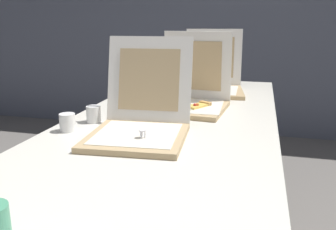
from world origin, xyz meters
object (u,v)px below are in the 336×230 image
pizza_box_front (140,122)px  pizza_box_back (213,83)px  cup_white_far (156,93)px  cup_white_near_center (94,114)px  cup_white_near_left (67,122)px  pizza_box_middle (191,98)px  table (173,128)px

pizza_box_front → pizza_box_back: size_ratio=1.09×
cup_white_far → cup_white_near_center: 0.53m
cup_white_far → cup_white_near_left: bearing=-105.0°
cup_white_near_center → pizza_box_back: bearing=62.5°
pizza_box_middle → pizza_box_front: bearing=-97.3°
pizza_box_front → pizza_box_back: (0.16, 0.93, 0.00)m
cup_white_far → cup_white_near_left: same height
table → cup_white_near_left: size_ratio=30.52×
pizza_box_front → cup_white_far: pizza_box_front is taller
pizza_box_middle → cup_white_far: 0.28m
pizza_box_middle → pizza_box_back: (0.05, 0.45, 0.00)m
pizza_box_back → cup_white_far: bearing=-142.4°
cup_white_far → cup_white_near_center: size_ratio=1.00×
pizza_box_middle → cup_white_far: bearing=149.7°
pizza_box_front → cup_white_near_center: size_ratio=6.50×
pizza_box_middle → cup_white_near_center: size_ratio=5.36×
pizza_box_front → cup_white_near_left: pizza_box_front is taller
pizza_box_middle → cup_white_near_left: pizza_box_middle is taller
cup_white_near_left → cup_white_near_center: 0.15m
pizza_box_front → cup_white_near_center: pizza_box_front is taller
cup_white_near_left → cup_white_far: bearing=75.0°
table → cup_white_near_center: 0.36m
pizza_box_middle → pizza_box_back: size_ratio=0.90×
pizza_box_back → cup_white_near_center: 0.90m
cup_white_near_center → cup_white_near_left: bearing=-106.8°
cup_white_near_left → cup_white_near_center: size_ratio=1.00×
table → pizza_box_middle: pizza_box_middle is taller
cup_white_near_left → cup_white_near_center: bearing=73.2°
pizza_box_front → pizza_box_middle: size_ratio=1.21×
pizza_box_back → cup_white_near_left: 1.05m
table → pizza_box_back: (0.10, 0.65, 0.10)m
pizza_box_back → cup_white_near_center: pizza_box_back is taller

